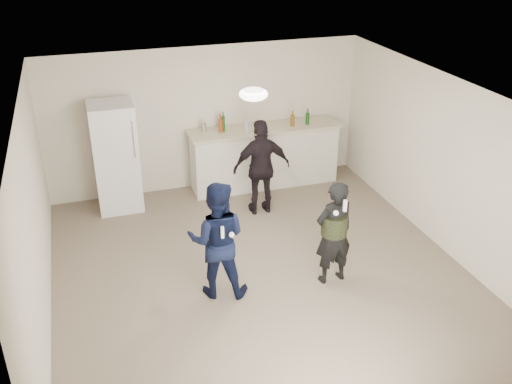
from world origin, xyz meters
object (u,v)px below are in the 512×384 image
object	(u,v)px
counter	(265,158)
shaker	(204,127)
spectator	(262,167)
fridge	(116,157)
woman	(334,233)
man	(217,240)

from	to	relation	value
counter	shaker	world-z (taller)	shaker
spectator	fridge	bearing A→B (deg)	-19.73
counter	spectator	xyz separation A→B (m)	(-0.38, -0.97, 0.27)
fridge	shaker	distance (m)	1.56
counter	woman	bearing A→B (deg)	-91.86
counter	woman	distance (m)	3.11
fridge	spectator	world-z (taller)	fridge
woman	spectator	world-z (taller)	spectator
man	spectator	world-z (taller)	spectator
shaker	spectator	world-z (taller)	spectator
shaker	man	bearing A→B (deg)	-100.31
spectator	woman	bearing A→B (deg)	99.96
fridge	shaker	xyz separation A→B (m)	(1.52, 0.20, 0.28)
fridge	man	size ratio (longest dim) A/B	1.15
man	spectator	bearing A→B (deg)	-103.21
spectator	counter	bearing A→B (deg)	-108.67
woman	shaker	bearing A→B (deg)	-79.72
counter	fridge	distance (m)	2.60
shaker	spectator	bearing A→B (deg)	-58.49
shaker	fridge	bearing A→B (deg)	-172.33
fridge	woman	xyz separation A→B (m)	(2.47, -3.03, -0.17)
woman	spectator	distance (m)	2.15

